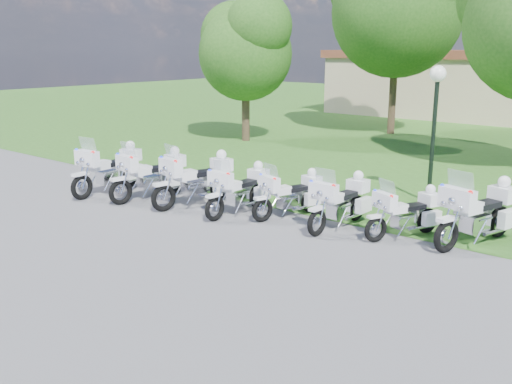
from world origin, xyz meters
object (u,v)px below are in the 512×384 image
Objects in this scene: motorcycle_1 at (153,173)px; motorcycle_6 at (407,212)px; lamp_post at (436,99)px; motorcycle_0 at (111,168)px; motorcycle_4 at (291,193)px; motorcycle_7 at (480,211)px; motorcycle_5 at (341,201)px; motorcycle_2 at (198,178)px; motorcycle_3 at (240,189)px.

motorcycle_6 is at bearing -162.37° from motorcycle_1.
motorcycle_6 is at bearing -75.86° from lamp_post.
motorcycle_0 is 1.25× the size of motorcycle_4.
motorcycle_4 reaches higher than motorcycle_6.
motorcycle_7 is (10.18, 2.27, -0.01)m from motorcycle_0.
motorcycle_7 reaches higher than motorcycle_4.
motorcycle_7 is (8.66, 1.94, 0.01)m from motorcycle_1.
motorcycle_5 is at bearing 33.45° from motorcycle_7.
motorcycle_7 is at bearing -151.85° from motorcycle_4.
motorcycle_1 is at bearing 22.94° from motorcycle_2.
motorcycle_4 is (1.22, 0.59, -0.05)m from motorcycle_3.
lamp_post reaches higher than motorcycle_4.
motorcycle_0 is 1.34× the size of motorcycle_6.
motorcycle_5 reaches higher than motorcycle_6.
motorcycle_5 is at bearing -102.02° from lamp_post.
motorcycle_0 is 4.56m from motorcycle_3.
motorcycle_6 is at bearing -166.60° from motorcycle_3.
motorcycle_5 is (1.47, 0.03, 0.04)m from motorcycle_4.
motorcycle_0 is 7.31m from motorcycle_5.
motorcycle_2 is at bearing -161.26° from motorcycle_1.
motorcycle_7 is at bearing -164.16° from motorcycle_3.
motorcycle_3 is 2.76m from motorcycle_5.
motorcycle_3 reaches higher than motorcycle_5.
motorcycle_3 is (2.98, 0.43, -0.07)m from motorcycle_1.
motorcycle_4 is at bearing -171.00° from motorcycle_0.
motorcycle_1 is at bearing -144.42° from lamp_post.
motorcycle_0 is 5.87m from motorcycle_4.
motorcycle_0 is 1.55m from motorcycle_1.
motorcycle_5 is at bearing -158.83° from motorcycle_2.
motorcycle_2 reaches higher than motorcycle_3.
motorcycle_1 is at bearing 9.28° from motorcycle_3.
motorcycle_7 reaches higher than motorcycle_1.
motorcycle_2 is at bearing -138.92° from lamp_post.
motorcycle_5 is 0.62× the size of lamp_post.
motorcycle_3 is at bearing -129.61° from lamp_post.
motorcycle_5 is (2.69, 0.62, -0.00)m from motorcycle_3.
motorcycle_6 is (1.57, 0.31, -0.06)m from motorcycle_5.
lamp_post is at bearing -128.59° from motorcycle_3.
motorcycle_1 reaches higher than motorcycle_4.
motorcycle_4 is 3.05m from motorcycle_6.
motorcycle_2 is 1.47m from motorcycle_3.
motorcycle_7 is at bearing -160.34° from motorcycle_5.
lamp_post reaches higher than motorcycle_3.
motorcycle_7 reaches higher than motorcycle_6.
motorcycle_0 is 1.13× the size of motorcycle_5.
lamp_post is at bearing -127.79° from motorcycle_2.
motorcycle_0 reaches higher than motorcycle_7.
motorcycle_2 is 4.22m from motorcycle_5.
motorcycle_0 is at bearing 29.55° from motorcycle_7.
motorcycle_2 reaches higher than motorcycle_6.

